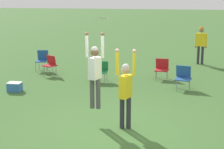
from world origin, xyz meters
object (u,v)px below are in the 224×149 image
object	(u,v)px
frisbee	(102,18)
camping_chair_1	(162,68)
camping_chair_2	(50,63)
camping_chair_4	(100,70)
person_jumping	(95,69)
camping_chair_3	(42,59)
person_spectator_near	(201,42)
person_defending	(126,87)
camping_chair_0	(183,76)
cooler_box	(15,87)

from	to	relation	value
frisbee	camping_chair_1	size ratio (longest dim) A/B	0.32
camping_chair_2	camping_chair_4	bearing A→B (deg)	-167.80
person_jumping	frisbee	world-z (taller)	frisbee
frisbee	camping_chair_2	distance (m)	6.57
camping_chair_3	person_spectator_near	world-z (taller)	person_spectator_near
person_defending	camping_chair_3	bearing A→B (deg)	-125.82
person_jumping	frisbee	size ratio (longest dim) A/B	7.97
camping_chair_4	camping_chair_0	bearing A→B (deg)	167.91
person_jumping	camping_chair_3	world-z (taller)	person_jumping
frisbee	cooler_box	xyz separation A→B (m)	(-3.66, 2.59, -2.63)
frisbee	person_spectator_near	distance (m)	9.40
camping_chair_2	cooler_box	bearing A→B (deg)	110.56
person_spectator_near	cooler_box	bearing A→B (deg)	-119.95
person_spectator_near	frisbee	bearing A→B (deg)	-91.60
camping_chair_2	camping_chair_3	bearing A→B (deg)	-23.09
person_defending	camping_chair_3	xyz separation A→B (m)	(-4.59, 6.37, -0.56)
person_defending	camping_chair_4	bearing A→B (deg)	-142.56
person_defending	cooler_box	distance (m)	5.26
camping_chair_1	person_spectator_near	world-z (taller)	person_spectator_near
camping_chair_0	camping_chair_1	bearing A→B (deg)	-48.17
camping_chair_2	person_spectator_near	distance (m)	7.19
person_defending	camping_chair_0	bearing A→B (deg)	179.14
person_jumping	camping_chair_4	xyz separation A→B (m)	(-0.81, 4.53, -1.01)
person_defending	camping_chair_2	xyz separation A→B (m)	(-3.91, 5.50, -0.59)
camping_chair_2	person_spectator_near	xyz separation A→B (m)	(6.23, 3.53, 0.58)
camping_chair_1	camping_chair_2	distance (m)	4.58
camping_chair_3	person_spectator_near	bearing A→B (deg)	-170.86
camping_chair_2	camping_chair_3	world-z (taller)	camping_chair_3
frisbee	cooler_box	world-z (taller)	frisbee
person_defending	camping_chair_0	distance (m)	4.54
camping_chair_1	camping_chair_3	xyz separation A→B (m)	(-5.25, 0.70, 0.07)
camping_chair_1	camping_chair_4	world-z (taller)	camping_chair_1
camping_chair_0	camping_chair_3	bearing A→B (deg)	-7.48
person_defending	cooler_box	world-z (taller)	person_defending
camping_chair_4	frisbee	bearing A→B (deg)	100.77
person_jumping	camping_chair_1	distance (m)	5.68
camping_chair_3	cooler_box	distance (m)	3.53
camping_chair_3	cooler_box	xyz separation A→B (m)	(0.28, -3.50, -0.36)
camping_chair_0	camping_chair_3	xyz separation A→B (m)	(-6.07, 2.13, 0.05)
camping_chair_3	camping_chair_4	xyz separation A→B (m)	(2.93, -1.56, -0.07)
person_jumping	person_spectator_near	xyz separation A→B (m)	(3.17, 8.75, -0.38)
person_defending	person_spectator_near	distance (m)	9.33
frisbee	camping_chair_2	size ratio (longest dim) A/B	0.31
person_defending	cooler_box	size ratio (longest dim) A/B	4.41
person_jumping	camping_chair_1	xyz separation A→B (m)	(1.51, 5.39, -1.01)
camping_chair_1	camping_chair_3	distance (m)	5.30
camping_chair_2	cooler_box	size ratio (longest dim) A/B	1.74
person_jumping	camping_chair_3	bearing A→B (deg)	50.00
camping_chair_2	camping_chair_4	distance (m)	2.36
frisbee	camping_chair_4	xyz separation A→B (m)	(-1.01, 4.53, -2.33)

